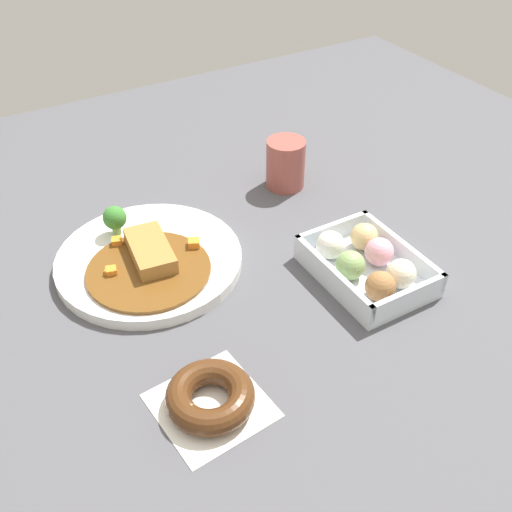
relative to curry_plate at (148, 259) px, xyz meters
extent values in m
plane|color=#4C4C51|center=(0.16, 0.16, -0.01)|extent=(1.60, 1.60, 0.00)
cylinder|color=white|center=(0.00, 0.00, 0.00)|extent=(0.28, 0.28, 0.02)
cylinder|color=brown|center=(0.03, -0.01, 0.01)|extent=(0.18, 0.18, 0.01)
cube|color=#A87538|center=(0.01, 0.00, 0.02)|extent=(0.11, 0.07, 0.02)
cylinder|color=white|center=(-0.04, 0.03, 0.01)|extent=(0.06, 0.06, 0.00)
ellipsoid|color=yellow|center=(-0.04, 0.03, 0.02)|extent=(0.03, 0.03, 0.02)
cylinder|color=#8CB766|center=(-0.08, -0.02, 0.01)|extent=(0.01, 0.01, 0.02)
sphere|color=#387A2D|center=(-0.08, -0.02, 0.04)|extent=(0.04, 0.04, 0.04)
cube|color=orange|center=(0.02, -0.06, 0.01)|extent=(0.02, 0.02, 0.01)
cube|color=orange|center=(-0.05, -0.03, 0.01)|extent=(0.02, 0.02, 0.02)
cube|color=orange|center=(0.02, 0.07, 0.01)|extent=(0.02, 0.02, 0.02)
cube|color=orange|center=(0.02, -0.06, 0.01)|extent=(0.02, 0.02, 0.01)
cube|color=silver|center=(0.19, 0.27, -0.01)|extent=(0.19, 0.14, 0.01)
cube|color=silver|center=(0.10, 0.27, 0.01)|extent=(0.01, 0.14, 0.03)
cube|color=silver|center=(0.28, 0.27, 0.01)|extent=(0.01, 0.14, 0.03)
cube|color=silver|center=(0.19, 0.21, 0.01)|extent=(0.19, 0.01, 0.03)
cube|color=silver|center=(0.19, 0.34, 0.01)|extent=(0.19, 0.01, 0.03)
sphere|color=silver|center=(0.13, 0.24, 0.02)|extent=(0.04, 0.04, 0.04)
sphere|color=#84A860|center=(0.19, 0.24, 0.02)|extent=(0.04, 0.04, 0.04)
sphere|color=#9E6B3D|center=(0.24, 0.25, 0.02)|extent=(0.04, 0.04, 0.04)
sphere|color=#DBB77A|center=(0.14, 0.30, 0.02)|extent=(0.04, 0.04, 0.04)
sphere|color=pink|center=(0.18, 0.30, 0.02)|extent=(0.04, 0.04, 0.04)
sphere|color=#EFE5C6|center=(0.24, 0.29, 0.02)|extent=(0.04, 0.04, 0.04)
cube|color=white|center=(0.28, -0.04, -0.01)|extent=(0.14, 0.14, 0.00)
torus|color=#4C2B14|center=(0.28, -0.04, 0.00)|extent=(0.11, 0.11, 0.03)
cylinder|color=#9E4C42|center=(-0.09, 0.30, 0.03)|extent=(0.07, 0.07, 0.09)
camera|label=1|loc=(0.70, -0.22, 0.58)|focal=42.42mm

